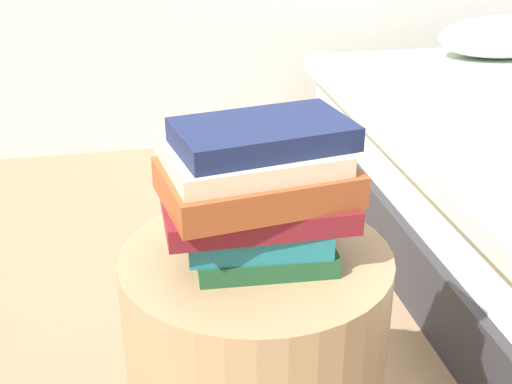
{
  "coord_description": "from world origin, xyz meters",
  "views": [
    {
      "loc": [
        -0.2,
        -1.0,
        1.17
      ],
      "look_at": [
        0.0,
        0.0,
        0.69
      ],
      "focal_mm": 49.59,
      "sensor_mm": 36.0,
      "label": 1
    }
  ],
  "objects_px": {
    "book_forest": "(263,248)",
    "book_rust": "(258,182)",
    "book_cream": "(251,154)",
    "book_navy": "(263,134)",
    "book_teal": "(253,225)",
    "book_maroon": "(259,205)"
  },
  "relations": [
    {
      "from": "book_rust",
      "to": "book_cream",
      "type": "relative_size",
      "value": 1.11
    },
    {
      "from": "book_rust",
      "to": "book_forest",
      "type": "bearing_deg",
      "value": -9.13
    },
    {
      "from": "book_maroon",
      "to": "book_rust",
      "type": "distance_m",
      "value": 0.05
    },
    {
      "from": "book_rust",
      "to": "book_cream",
      "type": "xyz_separation_m",
      "value": [
        -0.01,
        0.02,
        0.04
      ]
    },
    {
      "from": "book_rust",
      "to": "book_cream",
      "type": "bearing_deg",
      "value": 105.83
    },
    {
      "from": "book_teal",
      "to": "book_navy",
      "type": "relative_size",
      "value": 0.84
    },
    {
      "from": "book_maroon",
      "to": "book_navy",
      "type": "xyz_separation_m",
      "value": [
        0.01,
        0.0,
        0.12
      ]
    },
    {
      "from": "book_forest",
      "to": "book_teal",
      "type": "xyz_separation_m",
      "value": [
        -0.01,
        0.02,
        0.04
      ]
    },
    {
      "from": "book_cream",
      "to": "book_navy",
      "type": "distance_m",
      "value": 0.04
    },
    {
      "from": "book_forest",
      "to": "book_cream",
      "type": "distance_m",
      "value": 0.16
    },
    {
      "from": "book_teal",
      "to": "book_cream",
      "type": "distance_m",
      "value": 0.13
    },
    {
      "from": "book_teal",
      "to": "book_cream",
      "type": "height_order",
      "value": "book_cream"
    },
    {
      "from": "book_forest",
      "to": "book_maroon",
      "type": "distance_m",
      "value": 0.08
    },
    {
      "from": "book_teal",
      "to": "book_forest",
      "type": "bearing_deg",
      "value": -45.62
    },
    {
      "from": "book_cream",
      "to": "book_forest",
      "type": "bearing_deg",
      "value": -52.49
    },
    {
      "from": "book_forest",
      "to": "book_navy",
      "type": "height_order",
      "value": "book_navy"
    },
    {
      "from": "book_teal",
      "to": "book_rust",
      "type": "bearing_deg",
      "value": -70.12
    },
    {
      "from": "book_rust",
      "to": "book_navy",
      "type": "bearing_deg",
      "value": 36.82
    },
    {
      "from": "book_maroon",
      "to": "book_cream",
      "type": "bearing_deg",
      "value": 147.66
    },
    {
      "from": "book_maroon",
      "to": "book_forest",
      "type": "bearing_deg",
      "value": -59.33
    },
    {
      "from": "book_forest",
      "to": "book_rust",
      "type": "xyz_separation_m",
      "value": [
        -0.01,
        0.0,
        0.12
      ]
    },
    {
      "from": "book_navy",
      "to": "book_teal",
      "type": "bearing_deg",
      "value": 147.26
    }
  ]
}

